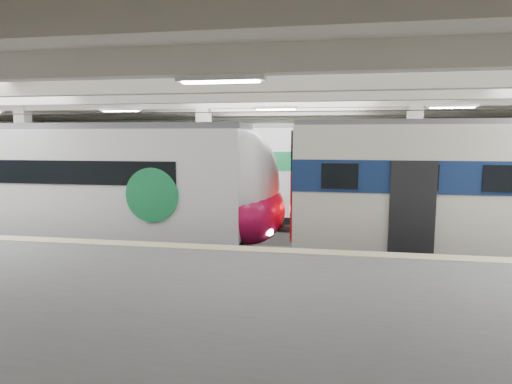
# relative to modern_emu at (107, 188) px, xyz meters

# --- Properties ---
(station_hall) EXTENTS (36.00, 24.00, 5.75)m
(station_hall) POSITION_rel_modern_emu_xyz_m (5.60, -1.74, 1.10)
(station_hall) COLOR black
(station_hall) RESTS_ON ground
(modern_emu) EXTENTS (13.45, 2.78, 4.36)m
(modern_emu) POSITION_rel_modern_emu_xyz_m (0.00, 0.00, 0.00)
(modern_emu) COLOR white
(modern_emu) RESTS_ON ground
(far_train) EXTENTS (14.09, 3.34, 4.47)m
(far_train) POSITION_rel_modern_emu_xyz_m (1.16, 5.50, 0.16)
(far_train) COLOR white
(far_train) RESTS_ON ground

